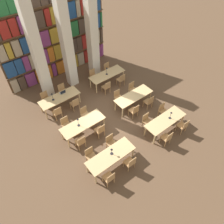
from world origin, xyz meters
TOP-DOWN VIEW (x-y plane):
  - ground_plane at (0.00, 0.00)m, footprint 40.00×40.00m
  - bookshelf_bank at (0.00, 5.19)m, footprint 6.85×0.35m
  - pillar_left at (-1.70, 3.80)m, footprint 0.54×0.54m
  - pillar_center at (0.00, 3.80)m, footprint 0.54×0.54m
  - pillar_right at (1.70, 3.80)m, footprint 0.54×0.54m
  - reading_table_0 at (-1.67, -2.27)m, footprint 2.25×0.80m
  - chair_0 at (-2.27, -2.95)m, footprint 0.42×0.40m
  - chair_1 at (-2.27, -1.58)m, footprint 0.42×0.40m
  - chair_2 at (-1.12, -2.95)m, footprint 0.42×0.40m
  - chair_3 at (-1.12, -1.58)m, footprint 0.42×0.40m
  - desk_lamp_0 at (-1.58, -2.23)m, footprint 0.14×0.14m
  - reading_table_1 at (1.73, -2.35)m, footprint 2.25×0.80m
  - chair_4 at (1.14, -3.04)m, footprint 0.42×0.40m
  - chair_5 at (1.14, -1.67)m, footprint 0.42×0.40m
  - chair_6 at (2.33, -3.04)m, footprint 0.42×0.40m
  - chair_7 at (2.33, -1.67)m, footprint 0.42×0.40m
  - desk_lamp_1 at (1.98, -2.40)m, footprint 0.14×0.14m
  - reading_table_2 at (-1.64, -0.00)m, footprint 2.25×0.80m
  - chair_8 at (-2.23, -0.69)m, footprint 0.42×0.40m
  - chair_9 at (-2.23, 0.68)m, footprint 0.42×0.40m
  - chair_10 at (-1.09, -0.69)m, footprint 0.42×0.40m
  - chair_11 at (-1.09, 0.68)m, footprint 0.42×0.40m
  - desk_lamp_2 at (-1.86, 0.01)m, footprint 0.14×0.14m
  - reading_table_3 at (1.66, -0.06)m, footprint 2.25×0.80m
  - chair_12 at (1.11, -0.74)m, footprint 0.42×0.40m
  - chair_13 at (1.11, 0.63)m, footprint 0.42×0.40m
  - chair_14 at (2.21, -0.74)m, footprint 0.42×0.40m
  - chair_15 at (2.21, 0.63)m, footprint 0.42×0.40m
  - reading_table_4 at (-1.64, 2.35)m, footprint 2.25×0.80m
  - chair_16 at (-2.19, 1.67)m, footprint 0.42×0.40m
  - chair_17 at (-2.19, 3.04)m, footprint 0.42×0.40m
  - chair_18 at (-1.10, 1.67)m, footprint 0.42×0.40m
  - chair_19 at (-1.10, 3.04)m, footprint 0.42×0.40m
  - desk_lamp_3 at (-1.99, 2.38)m, footprint 0.14×0.14m
  - laptop at (-1.32, 2.56)m, footprint 0.32×0.22m
  - reading_table_5 at (1.68, 2.40)m, footprint 2.25×0.80m
  - chair_20 at (1.11, 1.71)m, footprint 0.42×0.40m
  - chair_21 at (1.11, 3.08)m, footprint 0.42×0.40m
  - chair_22 at (2.25, 1.71)m, footprint 0.42×0.40m
  - chair_23 at (2.25, 3.08)m, footprint 0.42×0.40m
  - desk_lamp_4 at (1.65, 2.39)m, footprint 0.14×0.14m

SIDE VIEW (x-z plane):
  - ground_plane at x=0.00m, z-range 0.00..0.00m
  - chair_0 at x=-2.27m, z-range 0.04..0.91m
  - chair_1 at x=-2.27m, z-range 0.04..0.91m
  - chair_2 at x=-1.12m, z-range 0.04..0.91m
  - chair_3 at x=-1.12m, z-range 0.04..0.91m
  - chair_4 at x=1.14m, z-range 0.04..0.91m
  - chair_5 at x=1.14m, z-range 0.04..0.91m
  - chair_6 at x=2.33m, z-range 0.04..0.91m
  - chair_7 at x=2.33m, z-range 0.04..0.91m
  - chair_8 at x=-2.23m, z-range 0.04..0.91m
  - chair_9 at x=-2.23m, z-range 0.04..0.91m
  - chair_10 at x=-1.09m, z-range 0.04..0.91m
  - chair_11 at x=-1.09m, z-range 0.04..0.91m
  - chair_12 at x=1.11m, z-range 0.04..0.91m
  - chair_13 at x=1.11m, z-range 0.04..0.91m
  - chair_14 at x=2.21m, z-range 0.04..0.91m
  - chair_15 at x=2.21m, z-range 0.04..0.91m
  - chair_16 at x=-2.19m, z-range 0.04..0.91m
  - chair_17 at x=-2.19m, z-range 0.04..0.91m
  - chair_18 at x=-1.10m, z-range 0.04..0.91m
  - chair_19 at x=-1.10m, z-range 0.04..0.91m
  - chair_20 at x=1.11m, z-range 0.04..0.91m
  - chair_21 at x=1.11m, z-range 0.04..0.91m
  - chair_22 at x=2.25m, z-range 0.04..0.91m
  - chair_23 at x=2.25m, z-range 0.04..0.91m
  - reading_table_0 at x=-1.67m, z-range 0.29..1.03m
  - reading_table_1 at x=1.73m, z-range 0.29..1.03m
  - reading_table_2 at x=-1.64m, z-range 0.29..1.03m
  - reading_table_3 at x=1.66m, z-range 0.29..1.03m
  - reading_table_4 at x=-1.64m, z-range 0.29..1.03m
  - reading_table_5 at x=1.68m, z-range 0.29..1.03m
  - laptop at x=-1.32m, z-range 0.67..0.88m
  - desk_lamp_0 at x=-1.58m, z-range 0.80..1.19m
  - desk_lamp_1 at x=1.98m, z-range 0.82..1.27m
  - desk_lamp_3 at x=-1.99m, z-range 0.82..1.30m
  - desk_lamp_4 at x=1.65m, z-range 0.83..1.32m
  - desk_lamp_2 at x=-1.86m, z-range 0.83..1.33m
  - bookshelf_bank at x=0.00m, z-range -0.11..5.39m
  - pillar_left at x=-1.70m, z-range 0.00..6.00m
  - pillar_center at x=0.00m, z-range 0.00..6.00m
  - pillar_right at x=1.70m, z-range 0.00..6.00m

